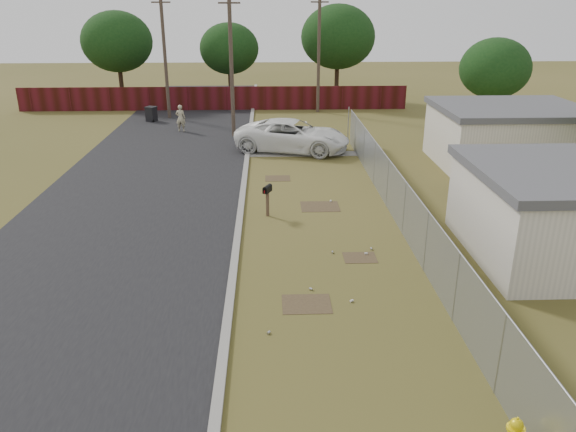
{
  "coord_description": "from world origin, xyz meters",
  "views": [
    {
      "loc": [
        -1.84,
        -18.99,
        8.16
      ],
      "look_at": [
        -1.18,
        -0.86,
        1.1
      ],
      "focal_mm": 35.0,
      "sensor_mm": 36.0,
      "label": 1
    }
  ],
  "objects_px": {
    "mailbox": "(267,192)",
    "trash_bin": "(151,114)",
    "pedestrian": "(181,118)",
    "pickup_truck": "(293,136)"
  },
  "relations": [
    {
      "from": "pedestrian",
      "to": "trash_bin",
      "type": "relative_size",
      "value": 1.67
    },
    {
      "from": "pickup_truck",
      "to": "trash_bin",
      "type": "xyz_separation_m",
      "value": [
        -9.62,
        8.6,
        -0.35
      ]
    },
    {
      "from": "mailbox",
      "to": "trash_bin",
      "type": "height_order",
      "value": "mailbox"
    },
    {
      "from": "pedestrian",
      "to": "trash_bin",
      "type": "xyz_separation_m",
      "value": [
        -2.55,
        3.29,
        -0.34
      ]
    },
    {
      "from": "pickup_truck",
      "to": "pedestrian",
      "type": "xyz_separation_m",
      "value": [
        -7.07,
        5.31,
        -0.02
      ]
    },
    {
      "from": "pedestrian",
      "to": "pickup_truck",
      "type": "bearing_deg",
      "value": 151.57
    },
    {
      "from": "mailbox",
      "to": "pedestrian",
      "type": "height_order",
      "value": "pedestrian"
    },
    {
      "from": "mailbox",
      "to": "pickup_truck",
      "type": "distance_m",
      "value": 10.31
    },
    {
      "from": "pickup_truck",
      "to": "trash_bin",
      "type": "relative_size",
      "value": 6.12
    },
    {
      "from": "mailbox",
      "to": "trash_bin",
      "type": "relative_size",
      "value": 1.24
    }
  ]
}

